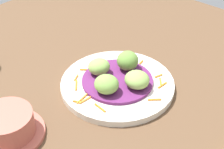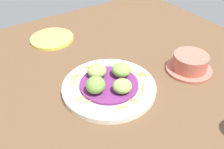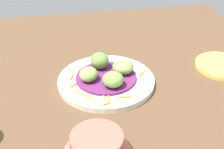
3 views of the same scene
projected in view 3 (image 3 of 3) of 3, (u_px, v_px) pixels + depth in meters
The scene contains 10 objects.
table_surface at pixel (101, 93), 78.41cm from camera, with size 110.00×110.00×2.00cm, color brown.
main_plate at pixel (106, 81), 80.02cm from camera, with size 25.36×25.36×1.49cm, color silver.
cabbage_bed at pixel (106, 77), 79.43cm from camera, with size 15.83×15.83×0.71cm, color #60235B.
carrot_garnish at pixel (105, 81), 78.46cm from camera, with size 21.58×20.62×0.40cm.
guac_scoop_left at pixel (123, 67), 79.83cm from camera, with size 5.28×5.46×3.45cm, color #84A851.
guac_scoop_center at pixel (100, 61), 81.77cm from camera, with size 4.93×5.05×4.38cm, color olive.
guac_scoop_right at pixel (89, 74), 76.78cm from camera, with size 4.94×4.61×3.54cm, color #84A851.
guac_scoop_back at pixel (113, 80), 74.52cm from camera, with size 5.05×5.27×3.79cm, color #759E47.
side_plate_small at pixel (222, 66), 87.06cm from camera, with size 15.20×15.20×1.04cm, color #E0CC4C.
terracotta_bowl at pixel (97, 147), 57.73cm from camera, with size 13.63×13.63×5.35cm.
Camera 3 is at (62.96, -9.13, 47.17)cm, focal length 48.72 mm.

